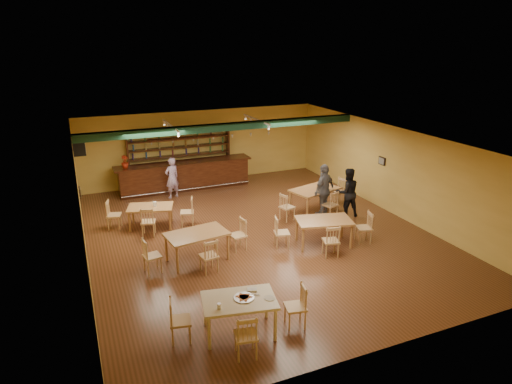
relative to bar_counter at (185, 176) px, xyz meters
name	(u,v)px	position (x,y,z in m)	size (l,w,h in m)	color
floor	(257,233)	(0.99, -5.15, -0.56)	(12.00, 12.00, 0.00)	#4E2E16
ceiling_beam	(226,127)	(0.99, -2.35, 2.31)	(10.00, 0.30, 0.25)	black
track_rail_left	(171,126)	(-0.81, -1.75, 2.38)	(0.05, 2.50, 0.05)	white
track_rail_right	(256,119)	(2.39, -1.75, 2.38)	(0.05, 2.50, 0.05)	white
ac_unit	(79,145)	(-3.81, -0.95, 1.79)	(0.34, 0.70, 0.48)	white
picture_left	(80,193)	(-3.98, -4.15, 1.14)	(0.04, 0.34, 0.28)	black
picture_right	(382,161)	(5.96, -4.65, 1.14)	(0.04, 0.34, 0.28)	black
bar_counter	(185,176)	(0.00, 0.00, 0.00)	(5.44, 0.85, 1.13)	black
back_bar_hutch	(180,158)	(0.00, 0.63, 0.57)	(4.20, 0.40, 2.28)	black
poinsettia	(125,162)	(-2.27, 0.00, 0.81)	(0.27, 0.27, 0.49)	#B82910
dining_table_a	(151,217)	(-1.96, -3.34, -0.21)	(1.40, 0.84, 0.70)	#A6793B
dining_table_b	(314,200)	(3.57, -4.17, -0.15)	(1.66, 1.00, 0.83)	#A6793B
dining_table_c	(197,247)	(-1.22, -6.15, -0.16)	(1.62, 0.97, 0.81)	#A6793B
dining_table_d	(323,232)	(2.46, -6.63, -0.17)	(1.58, 0.95, 0.79)	#A6793B
near_table	(239,316)	(-1.29, -9.57, -0.17)	(1.48, 0.95, 0.79)	beige
pizza_tray	(244,298)	(-1.19, -9.57, 0.23)	(0.40, 0.40, 0.01)	silver
parmesan_shaker	(219,306)	(-1.77, -9.73, 0.28)	(0.07, 0.07, 0.11)	#EAE5C6
napkin_stack	(252,290)	(-0.92, -9.36, 0.24)	(0.20, 0.15, 0.03)	white
pizza_server	(250,294)	(-1.03, -9.52, 0.24)	(0.32, 0.09, 0.00)	silver
side_plate	(270,298)	(-0.71, -9.78, 0.23)	(0.22, 0.22, 0.01)	white
patron_bar	(172,178)	(-0.69, -0.83, 0.22)	(0.57, 0.38, 1.57)	#7B479B
patron_right_a	(347,192)	(4.37, -4.97, 0.28)	(0.82, 0.64, 1.69)	black
patron_right_b	(324,190)	(3.66, -4.63, 0.34)	(1.07, 0.44, 1.82)	slate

